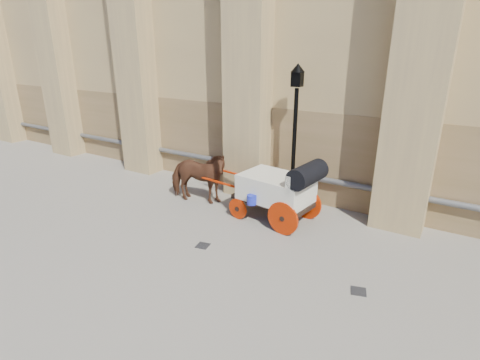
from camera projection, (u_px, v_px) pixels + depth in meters
The scene contains 6 objects.
ground at pixel (211, 243), 9.89m from camera, with size 90.00×90.00×0.00m, color slate.
horse at pixel (198, 177), 12.17m from camera, with size 0.96×2.10×1.77m, color #59301D.
carriage at pixel (280, 188), 10.80m from camera, with size 4.54×1.74×1.94m.
street_lamp at pixel (295, 134), 11.38m from camera, with size 0.42×0.42×4.45m.
drain_grate_near at pixel (203, 246), 9.76m from camera, with size 0.32×0.32×0.01m, color black.
drain_grate_far at pixel (359, 291), 7.95m from camera, with size 0.32×0.32×0.01m, color black.
Camera 1 is at (5.23, -7.03, 4.94)m, focal length 28.00 mm.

